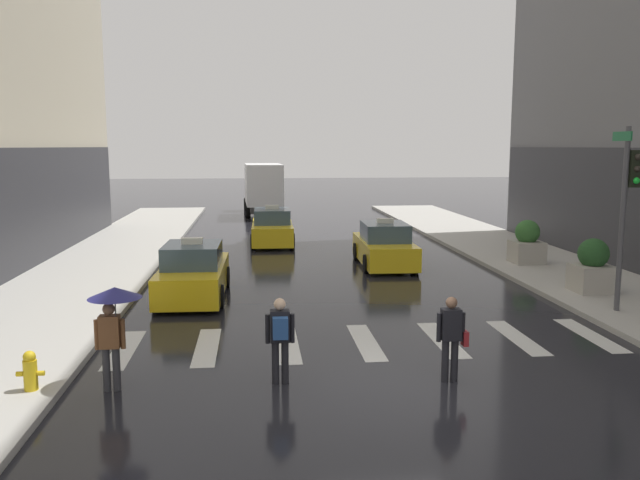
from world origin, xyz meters
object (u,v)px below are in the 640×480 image
object	(u,v)px
taxi_third	(272,228)
traffic_light_pole	(628,193)
pedestrian_with_umbrella	(113,310)
planter_mid_block	(527,243)
planter_near_corner	(593,268)
taxi_lead	(193,274)
pedestrian_with_handbag	(451,334)
pedestrian_with_backpack	(280,334)
fire_hydrant	(30,371)
box_truck	(263,187)
taxi_second	(384,247)

from	to	relation	value
taxi_third	traffic_light_pole	bearing A→B (deg)	-57.07
pedestrian_with_umbrella	planter_mid_block	bearing A→B (deg)	41.31
traffic_light_pole	planter_mid_block	bearing A→B (deg)	86.15
planter_near_corner	taxi_third	bearing A→B (deg)	128.91
taxi_lead	pedestrian_with_umbrella	bearing A→B (deg)	-95.80
traffic_light_pole	taxi_third	distance (m)	16.38
pedestrian_with_handbag	planter_mid_block	world-z (taller)	planter_mid_block
pedestrian_with_handbag	pedestrian_with_backpack	bearing A→B (deg)	176.74
pedestrian_with_umbrella	planter_near_corner	world-z (taller)	pedestrian_with_umbrella
planter_mid_block	taxi_lead	bearing A→B (deg)	-162.25
pedestrian_with_handbag	planter_near_corner	bearing A→B (deg)	45.48
taxi_lead	planter_near_corner	size ratio (longest dim) A/B	2.86
fire_hydrant	box_truck	bearing A→B (deg)	81.47
pedestrian_with_umbrella	pedestrian_with_handbag	world-z (taller)	pedestrian_with_umbrella
traffic_light_pole	taxi_second	world-z (taller)	traffic_light_pole
traffic_light_pole	pedestrian_with_umbrella	world-z (taller)	traffic_light_pole
taxi_lead	pedestrian_with_handbag	bearing A→B (deg)	-53.63
taxi_lead	taxi_second	bearing A→B (deg)	34.13
box_truck	planter_mid_block	bearing A→B (deg)	-63.18
taxi_lead	planter_mid_block	xyz separation A→B (m)	(11.88, 3.80, 0.15)
pedestrian_with_backpack	planter_near_corner	xyz separation A→B (m)	(9.54, 6.23, -0.10)
planter_near_corner	planter_mid_block	distance (m)	4.85
taxi_second	pedestrian_with_handbag	size ratio (longest dim) A/B	2.77
traffic_light_pole	taxi_lead	distance (m)	12.13
traffic_light_pole	pedestrian_with_umbrella	size ratio (longest dim) A/B	2.47
pedestrian_with_umbrella	pedestrian_with_handbag	size ratio (longest dim) A/B	1.18
taxi_lead	planter_near_corner	bearing A→B (deg)	-5.05
pedestrian_with_backpack	fire_hydrant	size ratio (longest dim) A/B	2.29
taxi_lead	planter_near_corner	xyz separation A→B (m)	(11.80, -1.04, 0.15)
taxi_lead	pedestrian_with_handbag	world-z (taller)	taxi_lead
taxi_second	fire_hydrant	xyz separation A→B (m)	(-8.81, -12.01, -0.22)
planter_mid_block	box_truck	bearing A→B (deg)	116.82
fire_hydrant	pedestrian_with_backpack	bearing A→B (deg)	2.93
pedestrian_with_umbrella	planter_near_corner	size ratio (longest dim) A/B	1.21
taxi_third	pedestrian_with_backpack	xyz separation A→B (m)	(-0.35, -17.62, 0.25)
taxi_second	fire_hydrant	distance (m)	14.90
pedestrian_with_umbrella	pedestrian_with_handbag	xyz separation A→B (m)	(6.23, -0.17, -0.58)
traffic_light_pole	planter_mid_block	distance (m)	7.45
pedestrian_with_umbrella	pedestrian_with_backpack	distance (m)	3.06
taxi_third	box_truck	xyz separation A→B (m)	(-0.26, 12.31, 1.13)
box_truck	pedestrian_with_backpack	distance (m)	29.94
pedestrian_with_handbag	fire_hydrant	distance (m)	7.68
taxi_third	pedestrian_with_backpack	distance (m)	17.62
taxi_lead	planter_mid_block	bearing A→B (deg)	17.75
fire_hydrant	planter_near_corner	world-z (taller)	planter_near_corner
fire_hydrant	taxi_lead	bearing A→B (deg)	73.86
pedestrian_with_umbrella	pedestrian_with_backpack	size ratio (longest dim) A/B	1.18
traffic_light_pole	planter_mid_block	size ratio (longest dim) A/B	3.00
planter_mid_block	pedestrian_with_umbrella	bearing A→B (deg)	-138.69
planter_near_corner	planter_mid_block	bearing A→B (deg)	89.05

